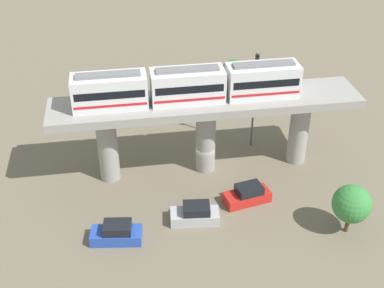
{
  "coord_description": "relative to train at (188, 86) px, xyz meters",
  "views": [
    {
      "loc": [
        40.33,
        -7.78,
        29.78
      ],
      "look_at": [
        2.5,
        -1.74,
        4.69
      ],
      "focal_mm": 47.29,
      "sensor_mm": 36.0,
      "label": 1
    }
  ],
  "objects": [
    {
      "name": "ground_plane",
      "position": [
        0.0,
        1.74,
        -9.35
      ],
      "size": [
        120.0,
        120.0,
        0.0
      ],
      "primitive_type": "plane",
      "color": "#706654"
    },
    {
      "name": "viaduct",
      "position": [
        0.0,
        1.74,
        -3.45
      ],
      "size": [
        5.2,
        28.85,
        7.82
      ],
      "color": "#999691",
      "rests_on": "ground"
    },
    {
      "name": "train",
      "position": [
        0.0,
        0.0,
        0.0
      ],
      "size": [
        2.64,
        20.5,
        3.24
      ],
      "color": "silver",
      "rests_on": "viaduct"
    },
    {
      "name": "parked_car_silver",
      "position": [
        7.57,
        -0.53,
        -8.61
      ],
      "size": [
        2.23,
        4.36,
        1.76
      ],
      "rotation": [
        0.0,
        0.0,
        -0.1
      ],
      "color": "#B2B5BA",
      "rests_on": "ground"
    },
    {
      "name": "parked_car_blue",
      "position": [
        8.88,
        -7.33,
        -8.61
      ],
      "size": [
        2.34,
        4.4,
        1.76
      ],
      "rotation": [
        0.0,
        0.0,
        -0.13
      ],
      "color": "#284CB7",
      "rests_on": "ground"
    },
    {
      "name": "parked_car_red",
      "position": [
        5.7,
        4.61,
        -8.61
      ],
      "size": [
        2.6,
        4.47,
        1.76
      ],
      "rotation": [
        0.0,
        0.0,
        0.2
      ],
      "color": "red",
      "rests_on": "ground"
    },
    {
      "name": "tree_near_viaduct",
      "position": [
        -13.22,
        -7.96,
        -5.67
      ],
      "size": [
        3.16,
        3.16,
        5.29
      ],
      "color": "brown",
      "rests_on": "ground"
    },
    {
      "name": "tree_mid_lot",
      "position": [
        10.82,
        11.95,
        -6.4
      ],
      "size": [
        3.24,
        3.24,
        4.58
      ],
      "color": "brown",
      "rests_on": "ground"
    },
    {
      "name": "tree_far_corner",
      "position": [
        -14.43,
        7.83,
        -5.95
      ],
      "size": [
        3.06,
        3.06,
        4.95
      ],
      "color": "brown",
      "rests_on": "ground"
    },
    {
      "name": "signal_post",
      "position": [
        -3.4,
        7.33,
        -3.62
      ],
      "size": [
        0.44,
        0.28,
        10.42
      ],
      "color": "#4C4C51",
      "rests_on": "ground"
    }
  ]
}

